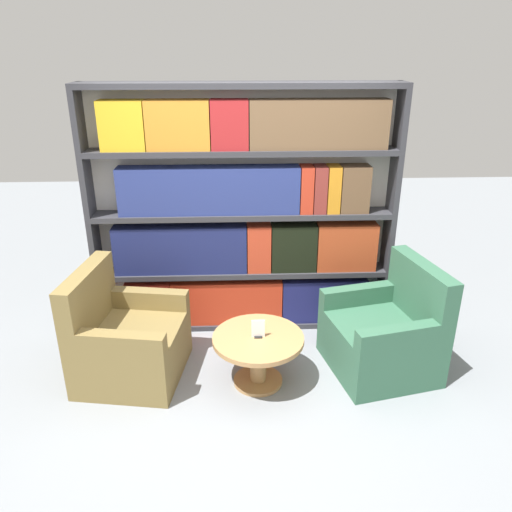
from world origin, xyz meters
TOP-DOWN VIEW (x-y plane):
  - ground_plane at (0.00, 0.00)m, footprint 14.00×14.00m
  - bookshelf at (0.01, 1.23)m, footprint 2.81×0.30m
  - armchair_left at (-1.00, 0.42)m, footprint 0.93×0.95m
  - armchair_right at (1.19, 0.42)m, footprint 0.97×0.99m
  - coffee_table at (0.10, 0.25)m, footprint 0.74×0.74m
  - table_sign at (0.10, 0.25)m, footprint 0.11×0.06m

SIDE VIEW (x-z plane):
  - ground_plane at x=0.00m, z-range 0.00..0.00m
  - coffee_table at x=0.10m, z-range 0.10..0.54m
  - armchair_left at x=-1.00m, z-range -0.16..0.79m
  - armchair_right at x=1.19m, z-range -0.16..0.79m
  - table_sign at x=0.10m, z-range 0.43..0.58m
  - bookshelf at x=0.01m, z-range -0.03..2.28m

